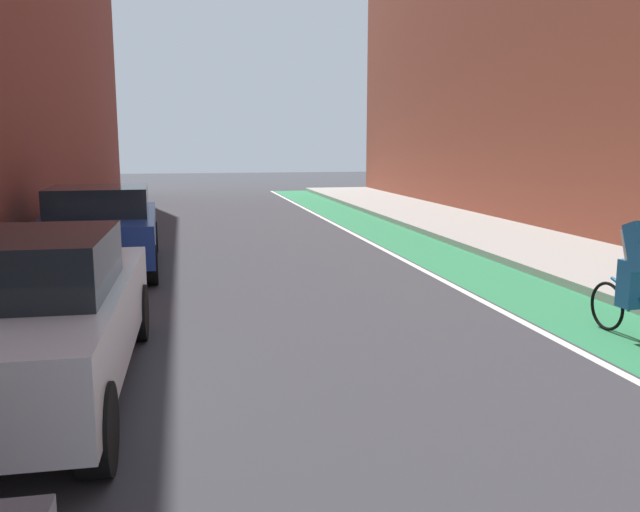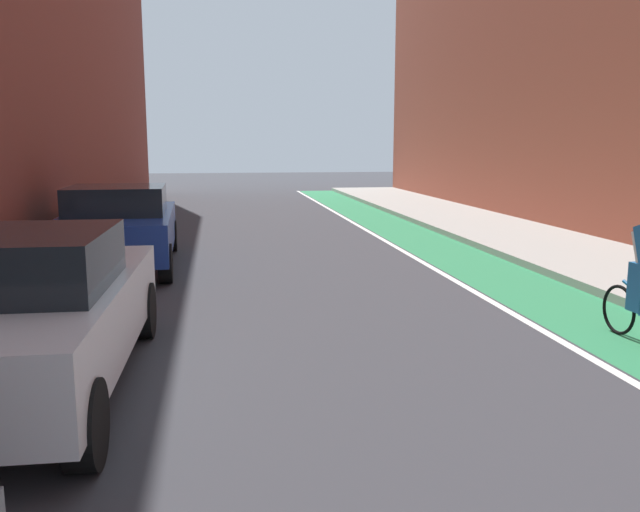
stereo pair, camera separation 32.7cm
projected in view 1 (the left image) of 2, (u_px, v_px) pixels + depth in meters
The scene contains 7 objects.
ground_plane at pixel (290, 281), 11.05m from camera, with size 85.41×85.41×0.00m, color #38383D.
bike_lane_paint at pixel (438, 255), 13.68m from camera, with size 1.60×38.82×0.00m, color #2D8451.
lane_divider_stripe at pixel (397, 256), 13.50m from camera, with size 0.12×38.82×0.00m, color white.
sidewalk_right at pixel (541, 248), 14.15m from camera, with size 3.13×38.82×0.14m, color #A8A59E.
parked_sedan_white at pixel (16, 315), 5.83m from camera, with size 2.06×4.39×1.53m.
parked_sedan_blue at pixel (101, 227), 12.00m from camera, with size 2.12×4.53×1.53m.
cyclist_trailing at pixel (639, 271), 7.53m from camera, with size 0.48×1.66×1.58m.
Camera 1 is at (-1.72, 4.71, 2.28)m, focal length 36.80 mm.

